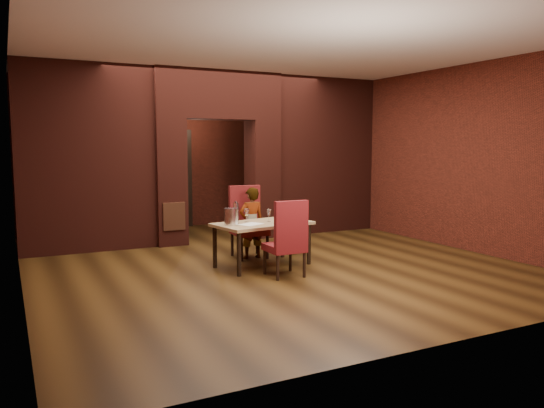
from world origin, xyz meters
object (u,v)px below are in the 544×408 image
Objects in this scene: dining_table at (263,244)px; wine_glass_c at (279,215)px; person_seated at (251,223)px; potted_plant at (289,240)px; water_bottle at (236,212)px; wine_glass_b at (269,215)px; wine_bucket at (231,217)px; chair_near at (284,238)px; wine_glass_a at (247,215)px; chair_far at (249,222)px.

wine_glass_c is (0.30, 0.02, 0.43)m from dining_table.
person_seated reaches higher than potted_plant.
water_bottle reaches higher than potted_plant.
wine_glass_b reaches higher than potted_plant.
wine_glass_c is 0.80× the size of wine_bucket.
person_seated reaches higher than wine_glass_c.
wine_bucket is (-0.53, 0.66, 0.25)m from chair_near.
wine_glass_a is at bearing 167.26° from wine_glass_c.
wine_glass_a is at bearing 161.42° from wine_glass_b.
dining_table is 1.32× the size of chair_near.
wine_glass_a is at bearing -153.01° from potted_plant.
potted_plant is (0.73, -0.00, -0.35)m from chair_far.
chair_far reaches higher than potted_plant.
chair_far is 2.47× the size of potted_plant.
water_bottle is at bearing -126.04° from chair_far.
water_bottle is at bearing 176.54° from wine_glass_c.
chair_near is 5.58× the size of wine_glass_b.
wine_glass_b is at bearing 94.56° from person_seated.
chair_far is 3.48× the size of water_bottle.
wine_glass_a is at bearing -115.18° from chair_far.
chair_far is 0.69m from wine_glass_c.
wine_bucket reaches higher than wine_glass_c.
chair_far reaches higher than wine_bucket.
person_seated is 0.62m from wine_glass_c.
potted_plant is at bearing 50.83° from wine_glass_c.
wine_glass_b is 1.07m from potted_plant.
wine_glass_a reaches higher than wine_glass_b.
wine_glass_c is 0.82m from wine_bucket.
chair_near is (0.01, -0.69, 0.21)m from dining_table.
dining_table is 0.52m from wine_glass_c.
chair_far is at bearing 179.66° from potted_plant.
chair_near is at bearing -121.07° from potted_plant.
chair_far reaches higher than water_bottle.
wine_glass_b is (0.12, 0.02, 0.43)m from dining_table.
wine_glass_b is (0.04, -0.63, 0.18)m from chair_far.
dining_table is at bearing -88.64° from chair_near.
person_seated is (-0.00, -0.08, -0.00)m from chair_far.
person_seated is at bearing -92.39° from chair_near.
potted_plant is (1.21, 0.59, -0.60)m from water_bottle.
dining_table is at bearing -169.10° from wine_glass_b.
water_bottle is at bearing -160.73° from wine_glass_a.
water_bottle reaches higher than wine_bucket.
wine_glass_b is 0.53m from water_bottle.
chair_near reaches higher than wine_glass_a.
dining_table reaches higher than potted_plant.
wine_glass_c is 0.97m from potted_plant.
water_bottle is (-0.41, 0.06, 0.50)m from dining_table.
person_seated is 0.81m from potted_plant.
wine_glass_c is at bearing 111.96° from person_seated.
wine_glass_b is at bearing -98.04° from chair_near.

